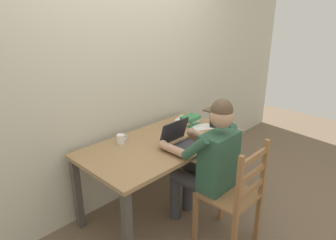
% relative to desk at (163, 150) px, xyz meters
% --- Properties ---
extents(ground_plane, '(8.00, 8.00, 0.00)m').
position_rel_desk_xyz_m(ground_plane, '(0.00, 0.00, -0.65)').
color(ground_plane, brown).
extents(back_wall, '(6.00, 0.04, 2.60)m').
position_rel_desk_xyz_m(back_wall, '(0.00, 0.49, 0.65)').
color(back_wall, beige).
rests_on(back_wall, ground).
extents(desk, '(1.56, 0.81, 0.74)m').
position_rel_desk_xyz_m(desk, '(0.00, 0.00, 0.00)').
color(desk, '#9E7A51').
rests_on(desk, ground).
extents(seated_person, '(0.50, 0.60, 1.26)m').
position_rel_desk_xyz_m(seated_person, '(0.07, -0.48, 0.04)').
color(seated_person, '#2D5642').
rests_on(seated_person, ground).
extents(wooden_chair, '(0.42, 0.42, 0.95)m').
position_rel_desk_xyz_m(wooden_chair, '(0.07, -0.76, -0.18)').
color(wooden_chair, olive).
rests_on(wooden_chair, ground).
extents(laptop, '(0.33, 0.29, 0.23)m').
position_rel_desk_xyz_m(laptop, '(0.03, -0.20, 0.14)').
color(laptop, '#232328').
rests_on(laptop, desk).
extents(computer_mouse, '(0.06, 0.10, 0.03)m').
position_rel_desk_xyz_m(computer_mouse, '(0.30, -0.28, 0.10)').
color(computer_mouse, black).
rests_on(computer_mouse, desk).
extents(coffee_mug_white, '(0.11, 0.07, 0.09)m').
position_rel_desk_xyz_m(coffee_mug_white, '(-0.30, 0.24, 0.13)').
color(coffee_mug_white, white).
rests_on(coffee_mug_white, desk).
extents(coffee_mug_dark, '(0.11, 0.08, 0.09)m').
position_rel_desk_xyz_m(coffee_mug_dark, '(0.63, -0.12, 0.13)').
color(coffee_mug_dark, black).
rests_on(coffee_mug_dark, desk).
extents(book_stack_main, '(0.22, 0.17, 0.10)m').
position_rel_desk_xyz_m(book_stack_main, '(0.51, 0.10, 0.14)').
color(book_stack_main, '#38844C').
rests_on(book_stack_main, desk).
extents(paper_pile_near_laptop, '(0.26, 0.24, 0.01)m').
position_rel_desk_xyz_m(paper_pile_near_laptop, '(0.54, -0.05, 0.09)').
color(paper_pile_near_laptop, white).
rests_on(paper_pile_near_laptop, desk).
extents(paper_pile_back_corner, '(0.24, 0.20, 0.02)m').
position_rel_desk_xyz_m(paper_pile_back_corner, '(0.58, 0.24, 0.09)').
color(paper_pile_back_corner, white).
rests_on(paper_pile_back_corner, desk).
extents(landscape_photo_print, '(0.15, 0.13, 0.00)m').
position_rel_desk_xyz_m(landscape_photo_print, '(0.54, -0.25, 0.09)').
color(landscape_photo_print, '#C63D33').
rests_on(landscape_photo_print, desk).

